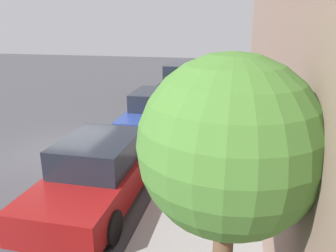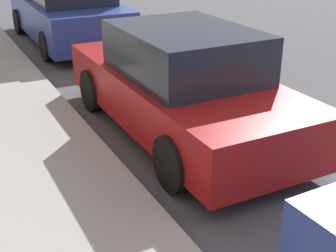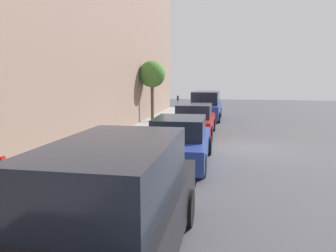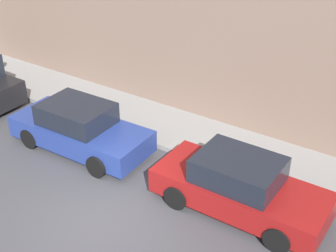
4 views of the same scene
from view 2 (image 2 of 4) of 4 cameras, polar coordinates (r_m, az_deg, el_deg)
The scene contains 2 objects.
parked_minivan_nearest at distance 12.21m, azimuth -12.35°, elevation 14.20°, with size 2.02×4.93×1.90m.
parked_sedan_second at distance 6.61m, azimuth 1.67°, elevation 5.06°, with size 1.92×4.51×1.54m.
Camera 2 is at (5.31, 2.82, 2.85)m, focal length 50.00 mm.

